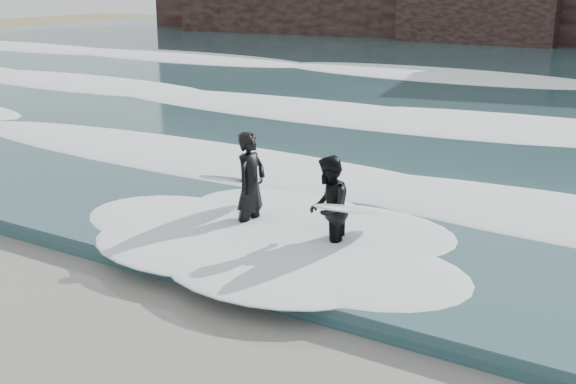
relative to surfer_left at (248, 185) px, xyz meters
The scene contains 7 objects.
ground 5.43m from the surfer_left, 84.73° to the right, with size 120.00×120.00×0.00m, color olive.
sea 23.70m from the surfer_left, 88.81° to the left, with size 90.00×52.00×0.30m, color #294B51.
foam_near 3.75m from the surfer_left, 82.41° to the left, with size 60.00×3.20×0.20m, color white.
foam_mid 10.70m from the surfer_left, 87.37° to the left, with size 60.00×4.00×0.24m, color white.
foam_far 19.69m from the surfer_left, 88.57° to the left, with size 60.00×4.80×0.30m, color white.
surfer_left is the anchor object (origin of this frame).
surfer_right 1.79m from the surfer_left, ahead, with size 1.21×2.16×1.74m.
Camera 1 is at (6.53, -4.61, 4.50)m, focal length 45.00 mm.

